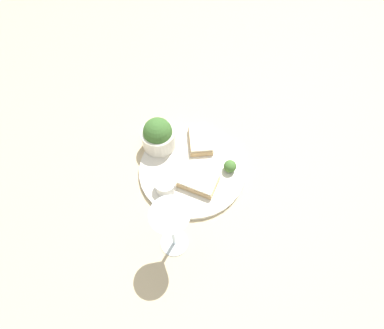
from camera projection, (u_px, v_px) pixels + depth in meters
ground_plane at (192, 171)px, 0.85m from camera, size 4.00×4.00×0.00m
dinner_plate at (192, 169)px, 0.85m from camera, size 0.30×0.30×0.01m
salad_bowl at (158, 135)px, 0.84m from camera, size 0.10×0.10×0.10m
sauce_ramekin at (165, 185)px, 0.79m from camera, size 0.05×0.05×0.03m
cheese_toast_near at (198, 181)px, 0.80m from camera, size 0.12×0.11×0.03m
cheese_toast_far at (200, 140)px, 0.87m from camera, size 0.12×0.11×0.03m
wine_glass at (171, 224)px, 0.63m from camera, size 0.08×0.08×0.19m
garnish at (230, 166)px, 0.82m from camera, size 0.04×0.04×0.04m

